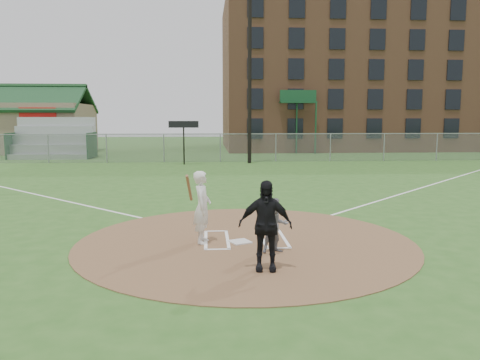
{
  "coord_description": "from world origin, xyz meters",
  "views": [
    {
      "loc": [
        -0.95,
        -11.42,
        3.06
      ],
      "look_at": [
        0.0,
        2.0,
        1.3
      ],
      "focal_mm": 35.0,
      "sensor_mm": 36.0,
      "label": 1
    }
  ],
  "objects": [
    {
      "name": "brick_warehouse",
      "position": [
        16.0,
        37.96,
        7.5
      ],
      "size": [
        30.0,
        17.17,
        15.0
      ],
      "color": "brown",
      "rests_on": "ground"
    },
    {
      "name": "umpire",
      "position": [
        0.2,
        -2.29,
        0.94
      ],
      "size": [
        1.12,
        0.57,
        1.84
      ],
      "primitive_type": "imported",
      "rotation": [
        0.0,
        0.0,
        -0.11
      ],
      "color": "black",
      "rests_on": "dirt_circle"
    },
    {
      "name": "ground",
      "position": [
        0.0,
        0.0,
        0.0
      ],
      "size": [
        140.0,
        140.0,
        0.0
      ],
      "primitive_type": "plane",
      "color": "#2D5A1E",
      "rests_on": "ground"
    },
    {
      "name": "foul_line_first",
      "position": [
        9.0,
        9.0,
        0.01
      ],
      "size": [
        17.04,
        17.04,
        0.01
      ],
      "primitive_type": "cube",
      "rotation": [
        0.0,
        0.0,
        -0.79
      ],
      "color": "white",
      "rests_on": "ground"
    },
    {
      "name": "clubhouse",
      "position": [
        -18.0,
        32.99,
        2.39
      ],
      "size": [
        12.2,
        8.71,
        6.23
      ],
      "color": "gray",
      "rests_on": "ground"
    },
    {
      "name": "scoreboard_sign",
      "position": [
        -2.5,
        20.2,
        2.39
      ],
      "size": [
        2.0,
        0.1,
        2.93
      ],
      "color": "black",
      "rests_on": "ground"
    },
    {
      "name": "dirt_circle",
      "position": [
        0.0,
        0.0,
        0.01
      ],
      "size": [
        8.4,
        8.4,
        0.02
      ],
      "primitive_type": "cylinder",
      "color": "brown",
      "rests_on": "ground"
    },
    {
      "name": "batters_boxes",
      "position": [
        0.0,
        0.15,
        0.03
      ],
      "size": [
        2.08,
        1.88,
        0.01
      ],
      "color": "white",
      "rests_on": "dirt_circle"
    },
    {
      "name": "bleachers",
      "position": [
        -13.0,
        26.2,
        1.59
      ],
      "size": [
        6.08,
        3.2,
        3.2
      ],
      "color": "#B7BABF",
      "rests_on": "ground"
    },
    {
      "name": "light_pole",
      "position": [
        2.0,
        21.0,
        6.61
      ],
      "size": [
        1.2,
        0.3,
        12.22
      ],
      "color": "black",
      "rests_on": "ground"
    },
    {
      "name": "catcher",
      "position": [
        0.59,
        -1.08,
        0.65
      ],
      "size": [
        0.7,
        0.59,
        1.26
      ],
      "primitive_type": "imported",
      "rotation": [
        0.0,
        0.0,
        0.2
      ],
      "color": "gray",
      "rests_on": "dirt_circle"
    },
    {
      "name": "batter_at_plate",
      "position": [
        -1.08,
        -0.09,
        0.92
      ],
      "size": [
        0.63,
        1.05,
        1.78
      ],
      "color": "white",
      "rests_on": "dirt_circle"
    },
    {
      "name": "foul_line_third",
      "position": [
        -9.0,
        9.0,
        0.01
      ],
      "size": [
        17.04,
        17.04,
        0.01
      ],
      "primitive_type": "cube",
      "rotation": [
        0.0,
        0.0,
        0.79
      ],
      "color": "white",
      "rests_on": "ground"
    },
    {
      "name": "outfield_fence",
      "position": [
        0.0,
        22.0,
        1.02
      ],
      "size": [
        56.08,
        0.08,
        2.03
      ],
      "color": "slate",
      "rests_on": "ground"
    },
    {
      "name": "home_plate",
      "position": [
        -0.15,
        -0.15,
        0.04
      ],
      "size": [
        0.61,
        0.61,
        0.03
      ],
      "primitive_type": "cube",
      "rotation": [
        0.0,
        0.0,
        0.41
      ],
      "color": "silver",
      "rests_on": "dirt_circle"
    }
  ]
}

